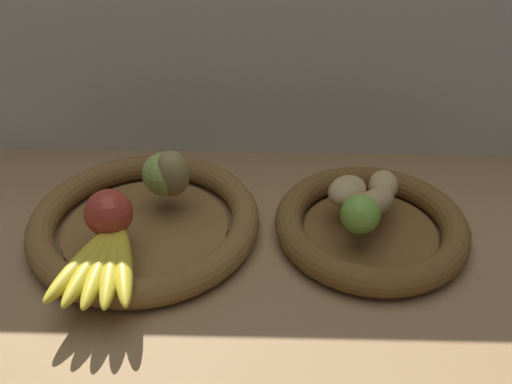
{
  "coord_description": "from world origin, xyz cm",
  "views": [
    {
      "loc": [
        0.24,
        -71.0,
        60.17
      ],
      "look_at": [
        -1.61,
        2.11,
        8.55
      ],
      "focal_mm": 39.29,
      "sensor_mm": 36.0,
      "label": 1
    }
  ],
  "objects_px": {
    "pear_brown": "(170,174)",
    "potato_oblong": "(346,191)",
    "lime_near": "(359,214)",
    "fruit_bowl_right": "(369,225)",
    "apple_red_front": "(107,213)",
    "potato_back": "(382,186)",
    "potato_large": "(373,203)",
    "banana_bunch_front": "(102,260)",
    "fruit_bowl_left": "(144,222)",
    "apple_green_back": "(162,174)"
  },
  "relations": [
    {
      "from": "fruit_bowl_left",
      "to": "lime_near",
      "type": "relative_size",
      "value": 6.16
    },
    {
      "from": "fruit_bowl_left",
      "to": "pear_brown",
      "type": "relative_size",
      "value": 4.66
    },
    {
      "from": "apple_red_front",
      "to": "potato_large",
      "type": "height_order",
      "value": "apple_red_front"
    },
    {
      "from": "potato_back",
      "to": "lime_near",
      "type": "relative_size",
      "value": 1.12
    },
    {
      "from": "fruit_bowl_left",
      "to": "potato_oblong",
      "type": "relative_size",
      "value": 5.06
    },
    {
      "from": "pear_brown",
      "to": "lime_near",
      "type": "xyz_separation_m",
      "value": [
        0.3,
        -0.09,
        -0.01
      ]
    },
    {
      "from": "potato_oblong",
      "to": "lime_near",
      "type": "relative_size",
      "value": 1.22
    },
    {
      "from": "fruit_bowl_left",
      "to": "lime_near",
      "type": "xyz_separation_m",
      "value": [
        0.35,
        -0.04,
        0.06
      ]
    },
    {
      "from": "banana_bunch_front",
      "to": "potato_back",
      "type": "relative_size",
      "value": 2.82
    },
    {
      "from": "fruit_bowl_right",
      "to": "apple_green_back",
      "type": "relative_size",
      "value": 4.32
    },
    {
      "from": "fruit_bowl_right",
      "to": "apple_green_back",
      "type": "distance_m",
      "value": 0.36
    },
    {
      "from": "potato_back",
      "to": "pear_brown",
      "type": "bearing_deg",
      "value": -179.88
    },
    {
      "from": "fruit_bowl_right",
      "to": "potato_back",
      "type": "bearing_deg",
      "value": 65.56
    },
    {
      "from": "potato_large",
      "to": "potato_back",
      "type": "bearing_deg",
      "value": 65.56
    },
    {
      "from": "pear_brown",
      "to": "potato_oblong",
      "type": "xyz_separation_m",
      "value": [
        0.29,
        -0.02,
        -0.02
      ]
    },
    {
      "from": "pear_brown",
      "to": "fruit_bowl_right",
      "type": "bearing_deg",
      "value": -8.24
    },
    {
      "from": "apple_red_front",
      "to": "potato_back",
      "type": "distance_m",
      "value": 0.45
    },
    {
      "from": "apple_green_back",
      "to": "apple_red_front",
      "type": "bearing_deg",
      "value": -121.2
    },
    {
      "from": "apple_green_back",
      "to": "pear_brown",
      "type": "xyz_separation_m",
      "value": [
        0.01,
        -0.0,
        0.0
      ]
    },
    {
      "from": "fruit_bowl_left",
      "to": "potato_large",
      "type": "distance_m",
      "value": 0.38
    },
    {
      "from": "fruit_bowl_right",
      "to": "lime_near",
      "type": "xyz_separation_m",
      "value": [
        -0.03,
        -0.04,
        0.06
      ]
    },
    {
      "from": "potato_large",
      "to": "lime_near",
      "type": "height_order",
      "value": "lime_near"
    },
    {
      "from": "banana_bunch_front",
      "to": "fruit_bowl_right",
      "type": "bearing_deg",
      "value": 18.88
    },
    {
      "from": "potato_large",
      "to": "banana_bunch_front",
      "type": "bearing_deg",
      "value": -161.12
    },
    {
      "from": "potato_back",
      "to": "lime_near",
      "type": "height_order",
      "value": "lime_near"
    },
    {
      "from": "apple_green_back",
      "to": "lime_near",
      "type": "bearing_deg",
      "value": -16.74
    },
    {
      "from": "potato_back",
      "to": "potato_oblong",
      "type": "height_order",
      "value": "same"
    },
    {
      "from": "fruit_bowl_right",
      "to": "apple_green_back",
      "type": "height_order",
      "value": "apple_green_back"
    },
    {
      "from": "fruit_bowl_right",
      "to": "pear_brown",
      "type": "xyz_separation_m",
      "value": [
        -0.33,
        0.05,
        0.07
      ]
    },
    {
      "from": "banana_bunch_front",
      "to": "potato_back",
      "type": "distance_m",
      "value": 0.47
    },
    {
      "from": "apple_green_back",
      "to": "potato_large",
      "type": "xyz_separation_m",
      "value": [
        0.35,
        -0.05,
        -0.02
      ]
    },
    {
      "from": "fruit_bowl_right",
      "to": "pear_brown",
      "type": "height_order",
      "value": "pear_brown"
    },
    {
      "from": "apple_red_front",
      "to": "fruit_bowl_left",
      "type": "bearing_deg",
      "value": 56.67
    },
    {
      "from": "potato_oblong",
      "to": "lime_near",
      "type": "xyz_separation_m",
      "value": [
        0.01,
        -0.07,
        0.01
      ]
    },
    {
      "from": "pear_brown",
      "to": "lime_near",
      "type": "distance_m",
      "value": 0.32
    },
    {
      "from": "fruit_bowl_right",
      "to": "pear_brown",
      "type": "distance_m",
      "value": 0.34
    },
    {
      "from": "fruit_bowl_right",
      "to": "apple_red_front",
      "type": "height_order",
      "value": "apple_red_front"
    },
    {
      "from": "fruit_bowl_right",
      "to": "potato_back",
      "type": "xyz_separation_m",
      "value": [
        0.02,
        0.05,
        0.05
      ]
    },
    {
      "from": "fruit_bowl_right",
      "to": "potato_oblong",
      "type": "height_order",
      "value": "potato_oblong"
    },
    {
      "from": "apple_red_front",
      "to": "banana_bunch_front",
      "type": "distance_m",
      "value": 0.08
    },
    {
      "from": "apple_red_front",
      "to": "lime_near",
      "type": "relative_size",
      "value": 1.19
    },
    {
      "from": "fruit_bowl_left",
      "to": "potato_back",
      "type": "height_order",
      "value": "potato_back"
    },
    {
      "from": "potato_back",
      "to": "potato_oblong",
      "type": "xyz_separation_m",
      "value": [
        -0.06,
        -0.02,
        0.0
      ]
    },
    {
      "from": "fruit_bowl_right",
      "to": "potato_oblong",
      "type": "xyz_separation_m",
      "value": [
        -0.04,
        0.03,
        0.05
      ]
    },
    {
      "from": "apple_green_back",
      "to": "potato_large",
      "type": "bearing_deg",
      "value": -8.63
    },
    {
      "from": "potato_large",
      "to": "potato_oblong",
      "type": "relative_size",
      "value": 1.03
    },
    {
      "from": "fruit_bowl_left",
      "to": "lime_near",
      "type": "bearing_deg",
      "value": -7.07
    },
    {
      "from": "apple_red_front",
      "to": "potato_oblong",
      "type": "bearing_deg",
      "value": 13.32
    },
    {
      "from": "fruit_bowl_right",
      "to": "potato_back",
      "type": "distance_m",
      "value": 0.07
    },
    {
      "from": "fruit_bowl_right",
      "to": "apple_red_front",
      "type": "bearing_deg",
      "value": -172.11
    }
  ]
}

